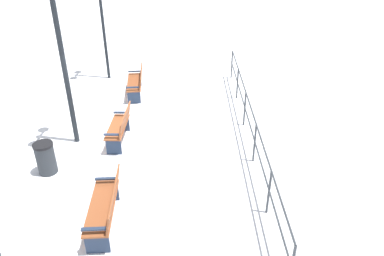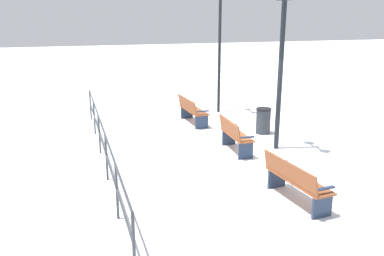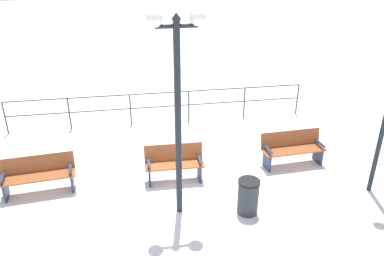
{
  "view_description": "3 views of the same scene",
  "coord_description": "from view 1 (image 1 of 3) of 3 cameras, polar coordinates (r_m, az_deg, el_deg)",
  "views": [
    {
      "loc": [
        -1.88,
        8.85,
        5.42
      ],
      "look_at": [
        -1.93,
        0.08,
        0.48
      ],
      "focal_mm": 34.79,
      "sensor_mm": 36.0,
      "label": 1
    },
    {
      "loc": [
        -4.18,
        -9.8,
        3.67
      ],
      "look_at": [
        -1.31,
        -0.43,
        0.91
      ],
      "focal_mm": 38.15,
      "sensor_mm": 36.0,
      "label": 2
    },
    {
      "loc": [
        8.11,
        -0.97,
        5.25
      ],
      "look_at": [
        -1.92,
        0.79,
        0.47
      ],
      "focal_mm": 35.63,
      "sensor_mm": 36.0,
      "label": 3
    }
  ],
  "objects": [
    {
      "name": "ground_plane",
      "position": [
        10.55,
        -10.54,
        -2.07
      ],
      "size": [
        80.0,
        80.0,
        0.0
      ],
      "primitive_type": "plane",
      "color": "white",
      "rests_on": "ground"
    },
    {
      "name": "bench_nearest",
      "position": [
        13.17,
        -8.51,
        7.02
      ],
      "size": [
        0.69,
        1.72,
        0.88
      ],
      "rotation": [
        0.0,
        0.0,
        0.1
      ],
      "color": "brown",
      "rests_on": "ground"
    },
    {
      "name": "bench_second",
      "position": [
        10.31,
        -10.96,
        0.23
      ],
      "size": [
        0.54,
        1.46,
        0.92
      ],
      "rotation": [
        0.0,
        0.0,
        -0.03
      ],
      "color": "brown",
      "rests_on": "ground"
    },
    {
      "name": "bench_third",
      "position": [
        7.69,
        -13.07,
        -11.52
      ],
      "size": [
        0.64,
        1.7,
        0.9
      ],
      "rotation": [
        0.0,
        0.0,
        0.05
      ],
      "color": "brown",
      "rests_on": "ground"
    },
    {
      "name": "lamppost_middle",
      "position": [
        9.73,
        -19.88,
        13.83
      ],
      "size": [
        0.31,
        1.1,
        4.32
      ],
      "color": "black",
      "rests_on": "ground"
    },
    {
      "name": "waterfront_railing",
      "position": [
        10.15,
        8.85,
        1.45
      ],
      "size": [
        0.05,
        9.64,
        1.08
      ],
      "color": "#383D42",
      "rests_on": "ground"
    },
    {
      "name": "trash_bin",
      "position": [
        9.62,
        -21.52,
        -4.3
      ],
      "size": [
        0.47,
        0.47,
        0.81
      ],
      "color": "#2D3338",
      "rests_on": "ground"
    }
  ]
}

